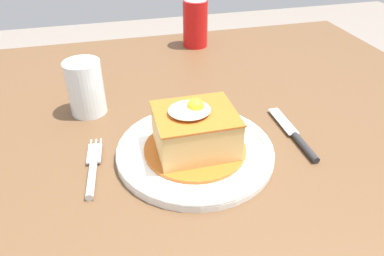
{
  "coord_description": "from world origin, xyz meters",
  "views": [
    {
      "loc": [
        -0.13,
        -0.57,
        1.12
      ],
      "look_at": [
        -0.01,
        -0.1,
        0.79
      ],
      "focal_mm": 33.71,
      "sensor_mm": 36.0,
      "label": 1
    }
  ],
  "objects": [
    {
      "name": "sandwich_meal",
      "position": [
        -0.01,
        -0.12,
        0.79
      ],
      "size": [
        0.17,
        0.17,
        0.1
      ],
      "color": "#B75B1E",
      "rests_on": "main_plate"
    },
    {
      "name": "fork",
      "position": [
        -0.17,
        -0.13,
        0.75
      ],
      "size": [
        0.03,
        0.14,
        0.01
      ],
      "color": "silver",
      "rests_on": "dining_table"
    },
    {
      "name": "dining_table",
      "position": [
        0.0,
        0.0,
        0.63
      ],
      "size": [
        1.18,
        0.9,
        0.75
      ],
      "color": "brown",
      "rests_on": "ground_plane"
    },
    {
      "name": "knife",
      "position": [
        0.17,
        -0.13,
        0.75
      ],
      "size": [
        0.02,
        0.17,
        0.01
      ],
      "color": "#262628",
      "rests_on": "dining_table"
    },
    {
      "name": "drinking_glass",
      "position": [
        -0.17,
        0.06,
        0.79
      ],
      "size": [
        0.07,
        0.07,
        0.1
      ],
      "color": "#3F2314",
      "rests_on": "dining_table"
    },
    {
      "name": "main_plate",
      "position": [
        -0.01,
        -0.12,
        0.75
      ],
      "size": [
        0.26,
        0.26,
        0.02
      ],
      "color": "white",
      "rests_on": "dining_table"
    },
    {
      "name": "soda_can",
      "position": [
        0.12,
        0.35,
        0.81
      ],
      "size": [
        0.07,
        0.07,
        0.12
      ],
      "color": "red",
      "rests_on": "dining_table"
    }
  ]
}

